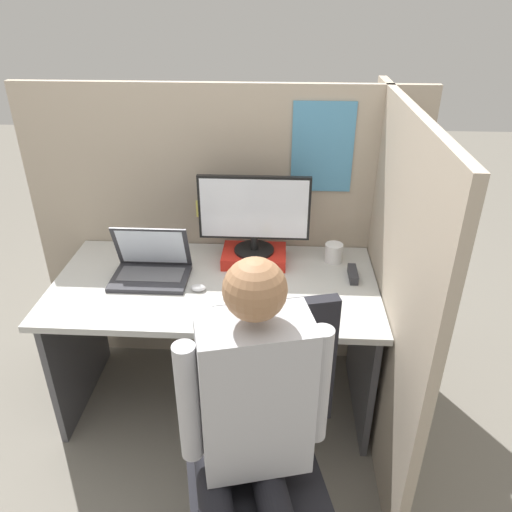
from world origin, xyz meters
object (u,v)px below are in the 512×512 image
laptop (151,268)px  coffee_mug (334,253)px  stapler (353,274)px  carrot_toy (260,299)px  paper_box (254,256)px  monitor (254,213)px  office_chair (264,442)px  person (250,427)px

laptop → coffee_mug: laptop is taller
coffee_mug → stapler: bearing=-63.9°
carrot_toy → laptop: bearing=159.4°
paper_box → carrot_toy: 0.38m
monitor → laptop: (-0.47, -0.18, -0.21)m
office_chair → coffee_mug: size_ratio=10.84×
paper_box → person: bearing=-87.3°
paper_box → monitor: (0.00, 0.00, 0.23)m
laptop → carrot_toy: 0.55m
person → carrot_toy: bearing=90.2°
monitor → office_chair: monitor is taller
monitor → laptop: bearing=-159.1°
monitor → coffee_mug: monitor is taller
laptop → office_chair: bearing=-52.6°
monitor → carrot_toy: 0.45m
paper_box → office_chair: (0.09, -0.91, -0.26)m
office_chair → person: 0.29m
person → coffee_mug: size_ratio=14.15×
stapler → carrot_toy: 0.49m
monitor → office_chair: (0.09, -0.91, -0.49)m
paper_box → laptop: size_ratio=0.88×
stapler → person: 1.02m
person → stapler: bearing=65.7°
office_chair → coffee_mug: bearing=72.1°
carrot_toy → coffee_mug: size_ratio=1.58×
stapler → person: person is taller
coffee_mug → person: bearing=-107.4°
carrot_toy → coffee_mug: (0.34, 0.40, 0.02)m
coffee_mug → monitor: bearing=-176.2°
monitor → person: person is taller
laptop → stapler: bearing=2.8°
office_chair → laptop: bearing=127.4°
paper_box → office_chair: size_ratio=0.31×
paper_box → coffee_mug: bearing=4.2°
stapler → person: size_ratio=0.10×
office_chair → coffee_mug: office_chair is taller
carrot_toy → person: bearing=-89.8°
monitor → carrot_toy: size_ratio=3.63×
monitor → carrot_toy: bearing=-82.7°
laptop → office_chair: 0.96m
office_chair → person: bearing=-103.8°
monitor → person: bearing=-87.3°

